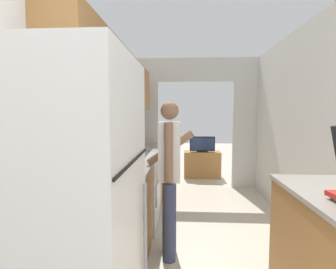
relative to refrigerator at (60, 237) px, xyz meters
name	(u,v)px	position (x,y,z in m)	size (l,w,h in m)	color
wall_left	(93,110)	(-0.31, 1.40, 0.63)	(0.38, 7.02, 2.50)	silver
wall_far_with_doorway	(195,115)	(0.82, 3.93, 0.56)	(2.75, 0.06, 2.50)	silver
counter_left	(131,194)	(-0.06, 1.98, -0.41)	(0.62, 3.27, 0.90)	#9E6B38
refrigerator	(60,237)	(0.00, 0.00, 0.00)	(0.75, 0.74, 1.72)	white
range_oven	(134,190)	(-0.05, 2.13, -0.40)	(0.66, 0.78, 1.04)	#B7B7BC
person	(170,175)	(0.45, 1.38, -0.03)	(0.50, 0.37, 1.57)	#384266
tv_cabinet	(202,164)	(1.01, 4.71, -0.57)	(0.81, 0.42, 0.58)	#9E6B38
television	(202,144)	(1.01, 4.67, -0.11)	(0.56, 0.16, 0.35)	black
knife	(143,150)	(-0.02, 2.65, 0.05)	(0.19, 0.31, 0.02)	#B7B7BC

